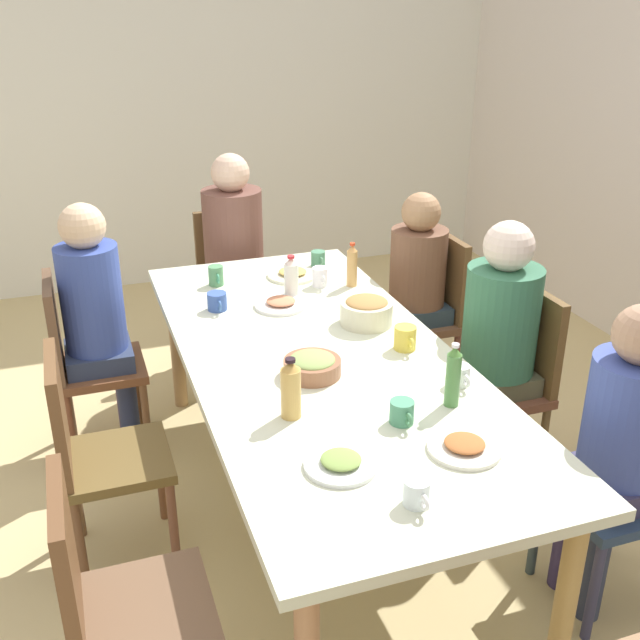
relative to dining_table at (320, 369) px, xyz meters
The scene contains 33 objects.
ground_plane 0.69m from the dining_table, ahead, with size 7.29×7.29×0.00m, color tan.
wall_left 3.16m from the dining_table, behind, with size 0.12×5.01×2.60m, color white.
dining_table is the anchor object (origin of this frame).
chair_0 0.92m from the dining_table, 90.00° to the left, with size 0.40×0.40×0.90m.
person_0 0.81m from the dining_table, 90.00° to the left, with size 0.32×0.32×1.22m.
chair_1 1.59m from the dining_table, behind, with size 0.40×0.40×0.90m.
person_1 1.49m from the dining_table, behind, with size 0.34×0.34×1.26m.
chair_2 0.92m from the dining_table, 90.00° to the right, with size 0.40×0.40×0.90m.
chair_3 1.22m from the dining_table, 48.29° to the right, with size 0.40×0.40×0.90m.
chair_4 1.22m from the dining_table, 48.29° to the left, with size 0.40×0.40×0.90m.
person_4 1.14m from the dining_table, 45.22° to the left, with size 0.30×0.30×1.17m.
chair_5 1.22m from the dining_table, 131.71° to the left, with size 0.40×0.40×0.90m.
person_5 1.14m from the dining_table, 134.79° to the left, with size 0.30×0.30×1.15m.
chair_7 1.22m from the dining_table, 131.71° to the right, with size 0.40×0.40×0.90m.
person_7 1.14m from the dining_table, 134.76° to the right, with size 0.30×0.30×1.24m.
plate_0 0.53m from the dining_table, behind, with size 0.24×0.24×0.04m.
plate_1 0.81m from the dining_table, 14.90° to the left, with size 0.23×0.23×0.04m.
plate_2 0.77m from the dining_table, 14.34° to the right, with size 0.23×0.23×0.04m.
plate_3 0.89m from the dining_table, 169.82° to the left, with size 0.25×0.25×0.04m.
bowl_0 0.38m from the dining_table, 127.20° to the left, with size 0.23×0.23×0.12m.
bowl_1 0.20m from the dining_table, 28.86° to the right, with size 0.22×0.22×0.08m.
cup_0 0.58m from the dining_table, 45.18° to the left, with size 0.11×0.07×0.08m.
cup_1 0.98m from the dining_table, ahead, with size 0.11×0.08×0.08m.
cup_2 1.03m from the dining_table, 161.36° to the left, with size 0.11×0.07×0.08m.
cup_3 0.92m from the dining_table, 165.36° to the right, with size 0.11×0.07×0.10m.
cup_4 0.75m from the dining_table, 160.82° to the left, with size 0.11×0.08×0.09m.
cup_5 0.65m from the dining_table, 153.42° to the right, with size 0.12×0.09×0.08m.
cup_6 0.59m from the dining_table, ahead, with size 0.12×0.08×0.08m.
cup_7 0.36m from the dining_table, 79.39° to the left, with size 0.12×0.09×0.10m.
bottle_0 0.63m from the dining_table, 30.42° to the left, with size 0.05×0.05×0.24m.
bottle_1 0.51m from the dining_table, 30.95° to the right, with size 0.07×0.07×0.22m.
bottle_2 0.64m from the dining_table, behind, with size 0.07×0.07×0.20m.
bottle_3 0.78m from the dining_table, 149.25° to the left, with size 0.05×0.05×0.22m.
Camera 1 is at (2.51, -0.87, 2.09)m, focal length 42.18 mm.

